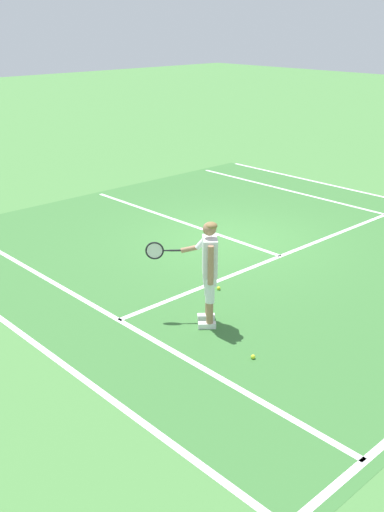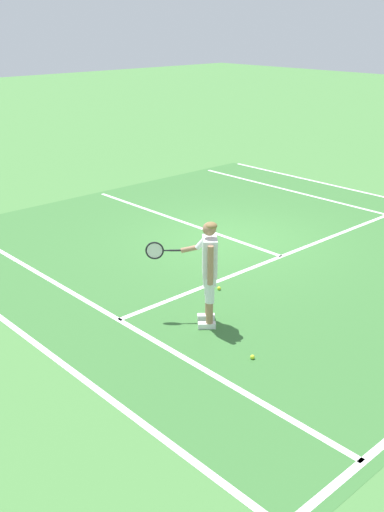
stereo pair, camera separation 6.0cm
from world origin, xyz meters
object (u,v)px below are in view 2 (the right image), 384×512
tennis_player (208,267)px  tennis_ball_mid_court (219,288)px  tennis_ball_near_feet (211,280)px  tennis_ball_by_baseline (252,357)px

tennis_player → tennis_ball_mid_court: (1.04, 0.77, -0.96)m
tennis_player → tennis_ball_near_feet: (1.19, 1.14, -0.96)m
tennis_player → tennis_ball_mid_court: size_ratio=25.95×
tennis_ball_near_feet → tennis_player: bearing=-136.3°
tennis_player → tennis_ball_near_feet: tennis_player is taller
tennis_player → tennis_ball_mid_court: bearing=36.5°
tennis_player → tennis_ball_by_baseline: (-0.27, -1.22, -0.96)m
tennis_ball_near_feet → tennis_ball_mid_court: bearing=-112.1°
tennis_ball_mid_court → tennis_ball_by_baseline: bearing=-123.4°
tennis_ball_near_feet → tennis_ball_mid_court: same height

